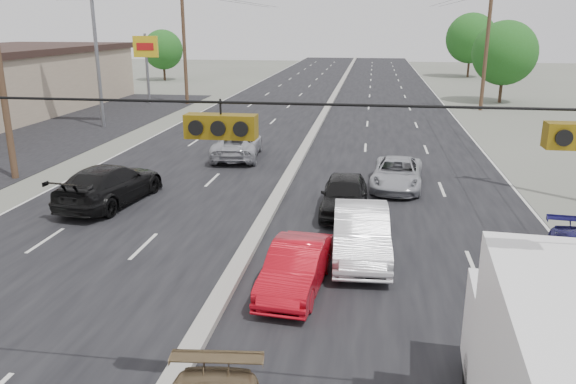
# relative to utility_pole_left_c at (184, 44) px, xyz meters

# --- Properties ---
(road_surface) EXTENTS (20.00, 160.00, 0.02)m
(road_surface) POSITION_rel_utility_pole_left_c_xyz_m (12.50, -10.00, -5.11)
(road_surface) COLOR black
(road_surface) RESTS_ON ground
(center_median) EXTENTS (0.50, 160.00, 0.20)m
(center_median) POSITION_rel_utility_pole_left_c_xyz_m (12.50, -10.00, -5.01)
(center_median) COLOR gray
(center_median) RESTS_ON ground
(parking_lot) EXTENTS (10.00, 42.00, 0.02)m
(parking_lot) POSITION_rel_utility_pole_left_c_xyz_m (-4.50, -15.00, -5.11)
(parking_lot) COLOR black
(parking_lot) RESTS_ON ground
(utility_pole_left_c) EXTENTS (1.60, 0.30, 10.00)m
(utility_pole_left_c) POSITION_rel_utility_pole_left_c_xyz_m (0.00, 0.00, 0.00)
(utility_pole_left_c) COLOR #422D1E
(utility_pole_left_c) RESTS_ON ground
(utility_pole_right_c) EXTENTS (1.60, 0.30, 10.00)m
(utility_pole_right_c) POSITION_rel_utility_pole_left_c_xyz_m (25.00, 0.00, 0.00)
(utility_pole_right_c) COLOR #422D1E
(utility_pole_right_c) RESTS_ON ground
(traffic_signals) EXTENTS (25.00, 0.30, 0.54)m
(traffic_signals) POSITION_rel_utility_pole_left_c_xyz_m (13.90, -40.00, 0.39)
(traffic_signals) COLOR black
(traffic_signals) RESTS_ON ground
(pole_sign_far) EXTENTS (2.20, 0.25, 6.00)m
(pole_sign_far) POSITION_rel_utility_pole_left_c_xyz_m (-3.50, -0.00, -0.70)
(pole_sign_far) COLOR slate
(pole_sign_far) RESTS_ON ground
(tree_left_far) EXTENTS (4.80, 4.80, 6.12)m
(tree_left_far) POSITION_rel_utility_pole_left_c_xyz_m (-9.50, 20.00, -1.39)
(tree_left_far) COLOR #382619
(tree_left_far) RESTS_ON ground
(tree_right_mid) EXTENTS (5.60, 5.60, 7.14)m
(tree_right_mid) POSITION_rel_utility_pole_left_c_xyz_m (27.50, 5.00, -0.77)
(tree_right_mid) COLOR #382619
(tree_right_mid) RESTS_ON ground
(tree_right_far) EXTENTS (6.40, 6.40, 8.16)m
(tree_right_far) POSITION_rel_utility_pole_left_c_xyz_m (28.50, 30.00, -0.15)
(tree_right_far) COLOR #382619
(tree_right_far) RESTS_ON ground
(red_sedan) EXTENTS (1.72, 4.03, 1.29)m
(red_sedan) POSITION_rel_utility_pole_left_c_xyz_m (14.35, -34.29, -4.46)
(red_sedan) COLOR #B60B18
(red_sedan) RESTS_ON ground
(queue_car_a) EXTENTS (1.72, 4.23, 1.44)m
(queue_car_a) POSITION_rel_utility_pole_left_c_xyz_m (15.29, -27.76, -4.39)
(queue_car_a) COLOR black
(queue_car_a) RESTS_ON ground
(queue_car_b) EXTENTS (1.87, 4.76, 1.54)m
(queue_car_b) POSITION_rel_utility_pole_left_c_xyz_m (16.00, -31.81, -4.34)
(queue_car_b) COLOR silver
(queue_car_b) RESTS_ON ground
(queue_car_c) EXTENTS (2.47, 4.68, 1.25)m
(queue_car_c) POSITION_rel_utility_pole_left_c_xyz_m (17.37, -23.99, -4.48)
(queue_car_c) COLOR #9EA0A5
(queue_car_c) RESTS_ON ground
(oncoming_near) EXTENTS (2.89, 5.65, 1.57)m
(oncoming_near) POSITION_rel_utility_pole_left_c_xyz_m (6.09, -27.91, -4.32)
(oncoming_near) COLOR black
(oncoming_near) RESTS_ON ground
(oncoming_far) EXTENTS (2.86, 5.24, 1.39)m
(oncoming_far) POSITION_rel_utility_pole_left_c_xyz_m (9.21, -19.50, -4.41)
(oncoming_far) COLOR #9D9EA5
(oncoming_far) RESTS_ON ground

